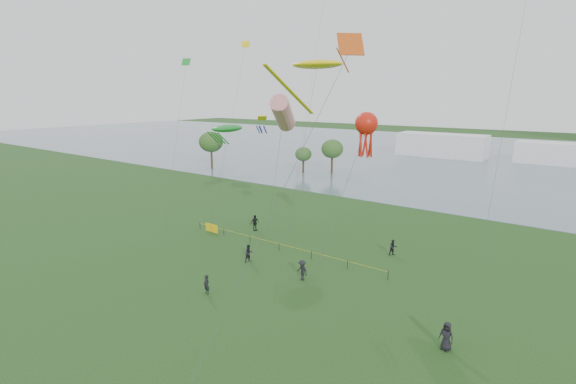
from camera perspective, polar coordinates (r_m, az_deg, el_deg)
The scene contains 17 objects.
ground_plane at distance 30.51m, azimuth -11.73°, elevation -18.39°, with size 400.00×400.00×0.00m, color #153611.
lake at distance 119.79m, azimuth 26.32°, elevation 4.17°, with size 400.00×120.00×0.08m, color slate.
pavilion_left at distance 117.20m, azimuth 20.24°, elevation 6.02°, with size 22.00×8.00×6.00m, color white.
pavilion_right at distance 116.00m, azimuth 33.07°, elevation 4.39°, with size 18.00×7.00×5.00m, color white.
trees at distance 88.55m, azimuth -3.37°, elevation 6.29°, with size 28.85×15.63×8.16m.
fence at distance 47.45m, azimuth -7.14°, elevation -5.75°, with size 24.07×0.07×1.05m.
spectator_a at distance 40.90m, azimuth -5.36°, elevation -8.35°, with size 0.86×0.67×1.77m, color black.
spectator_b at distance 36.97m, azimuth 1.94°, elevation -10.64°, with size 1.19×0.68×1.84m, color black.
spectator_c at distance 49.94m, azimuth -4.56°, elevation -4.23°, with size 1.13×0.47×1.93m, color black.
spectator_d at distance 29.61m, azimuth 20.85°, elevation -17.94°, with size 0.93×0.60×1.90m, color black.
spectator_f at distance 35.27m, azimuth -11.06°, elevation -12.31°, with size 0.59×0.39×1.62m, color black.
spectator_g at distance 43.68m, azimuth 14.17°, elevation -7.38°, with size 0.80×0.62×1.64m, color black.
kite_stingray at distance 39.87m, azimuth 3.90°, elevation 16.92°, with size 5.08×10.06×18.95m.
kite_windsock at distance 42.70m, azimuth -0.70°, elevation 10.67°, with size 4.29×5.16×15.94m.
kite_creature at distance 50.22m, azimuth -8.32°, elevation 8.58°, with size 3.47×8.17×12.44m.
kite_octopus at distance 36.89m, azimuth 10.66°, elevation 9.04°, with size 3.14×5.93×14.42m.
kite_delta at distance 26.27m, azimuth 7.58°, elevation 17.53°, with size 3.82×12.78×19.49m.
Camera 1 is at (19.72, -17.10, 15.79)m, focal length 26.00 mm.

